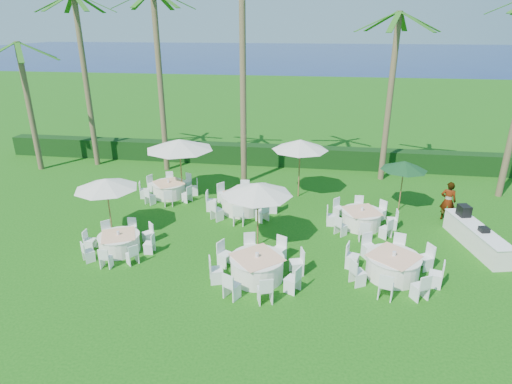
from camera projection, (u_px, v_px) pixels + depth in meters
The scene contains 21 objects.
ground at pixel (227, 263), 15.81m from camera, with size 120.00×120.00×0.00m, color #114E0D.
hedge at pixel (268, 155), 26.62m from camera, with size 34.00×1.00×1.20m, color black.
ocean at pixel (311, 57), 109.56m from camera, with size 260.00×260.00×0.00m, color #081055.
banquet_table_a at pixel (119, 242), 16.51m from camera, with size 2.77×2.77×0.85m.
banquet_table_b at pixel (257, 267), 14.74m from camera, with size 3.24×3.24×0.99m.
banquet_table_c at pixel (393, 265), 14.83m from camera, with size 3.23×3.23×0.98m.
banquet_table_d at pixel (169, 189), 21.76m from camera, with size 2.88×2.88×0.89m.
banquet_table_e at pixel (242, 202), 19.99m from camera, with size 3.35×3.35×1.00m.
banquet_table_f at pixel (361, 218), 18.49m from camera, with size 2.98×2.98×0.91m.
umbrella_a at pixel (106, 184), 17.14m from camera, with size 2.54×2.54×2.48m.
umbrella_b at pixel (258, 189), 16.18m from camera, with size 2.69×2.69×2.64m.
umbrella_c at pixel (179, 144), 20.98m from camera, with size 3.35×3.35×2.97m.
umbrella_d at pixel (300, 145), 20.89m from camera, with size 2.79×2.79×2.98m.
umbrella_green at pixel (404, 166), 19.47m from camera, with size 2.12×2.12×2.43m.
buffet_table at pixel (476, 236), 16.80m from camera, with size 1.62×3.78×1.32m.
staff_person at pixel (448, 201), 18.97m from camera, with size 0.66×0.43×1.81m, color gray.
palm_a at pixel (85, 76), 24.85m from camera, with size 4.34×4.30×9.80m.
palm_b at pixel (160, 77), 23.90m from camera, with size 4.15×4.40×9.94m.
palm_c at pixel (243, 53), 21.22m from camera, with size 4.35×4.29×12.77m.
palm_d at pixel (390, 92), 22.53m from camera, with size 4.37×4.26×8.84m.
palm_f at pixel (28, 101), 24.46m from camera, with size 4.40×4.17×7.34m.
Camera 1 is at (3.08, -13.41, 8.28)m, focal length 30.00 mm.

